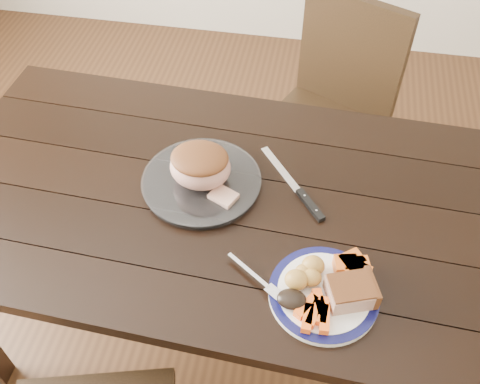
% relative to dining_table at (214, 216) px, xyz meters
% --- Properties ---
extents(ground, '(4.00, 4.00, 0.00)m').
position_rel_dining_table_xyz_m(ground, '(0.00, 0.00, -0.66)').
color(ground, '#472B16').
rests_on(ground, ground).
extents(dining_table, '(1.64, 0.97, 0.75)m').
position_rel_dining_table_xyz_m(dining_table, '(0.00, 0.00, 0.00)').
color(dining_table, black).
rests_on(dining_table, ground).
extents(chair_far, '(0.56, 0.57, 0.93)m').
position_rel_dining_table_xyz_m(chair_far, '(0.31, 0.73, -0.13)').
color(chair_far, black).
rests_on(chair_far, ground).
extents(dinner_plate, '(0.26, 0.26, 0.02)m').
position_rel_dining_table_xyz_m(dinner_plate, '(0.33, -0.27, 0.10)').
color(dinner_plate, white).
rests_on(dinner_plate, dining_table).
extents(plate_rim, '(0.26, 0.26, 0.02)m').
position_rel_dining_table_xyz_m(plate_rim, '(0.33, -0.27, 0.11)').
color(plate_rim, '#0C0D3E').
rests_on(plate_rim, dinner_plate).
extents(serving_platter, '(0.33, 0.33, 0.02)m').
position_rel_dining_table_xyz_m(serving_platter, '(-0.04, 0.03, 0.10)').
color(serving_platter, white).
rests_on(serving_platter, dining_table).
extents(pork_slice, '(0.13, 0.12, 0.05)m').
position_rel_dining_table_xyz_m(pork_slice, '(0.39, -0.27, 0.14)').
color(pork_slice, tan).
rests_on(pork_slice, dinner_plate).
extents(roasted_potatoes, '(0.09, 0.10, 0.05)m').
position_rel_dining_table_xyz_m(roasted_potatoes, '(0.28, -0.24, 0.13)').
color(roasted_potatoes, gold).
rests_on(roasted_potatoes, dinner_plate).
extents(carrot_batons, '(0.08, 0.11, 0.02)m').
position_rel_dining_table_xyz_m(carrot_batons, '(0.31, -0.33, 0.12)').
color(carrot_batons, '#FE5F15').
rests_on(carrot_batons, dinner_plate).
extents(pumpkin_wedges, '(0.10, 0.09, 0.04)m').
position_rel_dining_table_xyz_m(pumpkin_wedges, '(0.39, -0.20, 0.13)').
color(pumpkin_wedges, orange).
rests_on(pumpkin_wedges, dinner_plate).
extents(dark_mushroom, '(0.07, 0.05, 0.03)m').
position_rel_dining_table_xyz_m(dark_mushroom, '(0.25, -0.31, 0.13)').
color(dark_mushroom, black).
rests_on(dark_mushroom, dinner_plate).
extents(fork, '(0.16, 0.12, 0.00)m').
position_rel_dining_table_xyz_m(fork, '(0.17, -0.26, 0.11)').
color(fork, silver).
rests_on(fork, dinner_plate).
extents(roast_joint, '(0.17, 0.15, 0.11)m').
position_rel_dining_table_xyz_m(roast_joint, '(-0.04, 0.03, 0.16)').
color(roast_joint, tan).
rests_on(roast_joint, serving_platter).
extents(cut_slice, '(0.09, 0.08, 0.02)m').
position_rel_dining_table_xyz_m(cut_slice, '(0.03, -0.02, 0.12)').
color(cut_slice, tan).
rests_on(cut_slice, serving_platter).
extents(carving_knife, '(0.21, 0.27, 0.01)m').
position_rel_dining_table_xyz_m(carving_knife, '(0.25, 0.04, 0.10)').
color(carving_knife, silver).
rests_on(carving_knife, dining_table).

